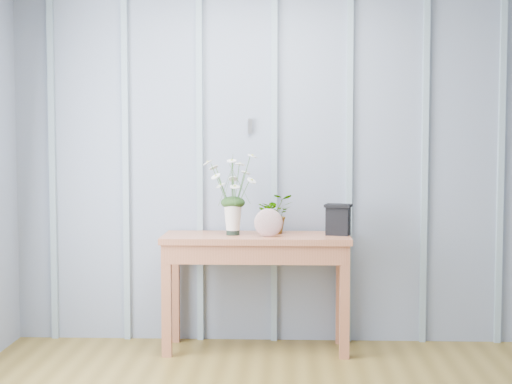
{
  "coord_description": "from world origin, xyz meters",
  "views": [
    {
      "loc": [
        -0.17,
        -3.0,
        1.38
      ],
      "look_at": [
        -0.36,
        1.94,
        1.03
      ],
      "focal_mm": 55.0,
      "sensor_mm": 36.0,
      "label": 1
    }
  ],
  "objects_px": {
    "felt_disc_vessel": "(268,223)",
    "carved_box": "(338,219)",
    "daisy_vase": "(233,182)",
    "sideboard": "(256,253)"
  },
  "relations": [
    {
      "from": "felt_disc_vessel",
      "to": "sideboard",
      "type": "bearing_deg",
      "value": 127.64
    },
    {
      "from": "carved_box",
      "to": "daisy_vase",
      "type": "bearing_deg",
      "value": -178.24
    },
    {
      "from": "sideboard",
      "to": "daisy_vase",
      "type": "xyz_separation_m",
      "value": [
        -0.15,
        -0.01,
        0.45
      ]
    },
    {
      "from": "felt_disc_vessel",
      "to": "carved_box",
      "type": "height_order",
      "value": "carved_box"
    },
    {
      "from": "felt_disc_vessel",
      "to": "carved_box",
      "type": "relative_size",
      "value": 0.9
    },
    {
      "from": "daisy_vase",
      "to": "carved_box",
      "type": "height_order",
      "value": "daisy_vase"
    },
    {
      "from": "daisy_vase",
      "to": "carved_box",
      "type": "relative_size",
      "value": 2.72
    },
    {
      "from": "daisy_vase",
      "to": "carved_box",
      "type": "xyz_separation_m",
      "value": [
        0.67,
        0.02,
        -0.24
      ]
    },
    {
      "from": "sideboard",
      "to": "carved_box",
      "type": "bearing_deg",
      "value": 1.36
    },
    {
      "from": "daisy_vase",
      "to": "felt_disc_vessel",
      "type": "height_order",
      "value": "daisy_vase"
    }
  ]
}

